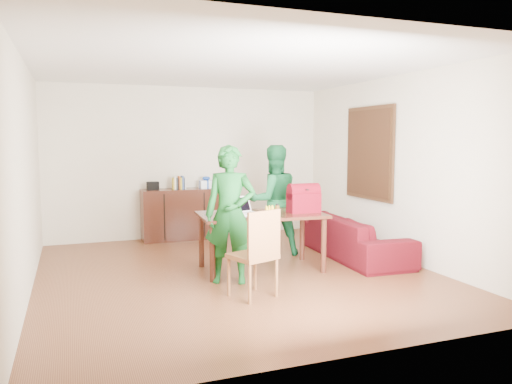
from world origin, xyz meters
name	(u,v)px	position (x,y,z in m)	size (l,w,h in m)	color
room	(234,174)	(0.01, 0.13, 1.31)	(5.20, 5.70, 2.90)	#492112
table	(261,220)	(0.36, 0.06, 0.68)	(1.72, 1.05, 0.78)	black
chair	(253,271)	(-0.14, -1.00, 0.29)	(0.57, 0.56, 1.00)	brown
person_near	(230,214)	(-0.20, -0.35, 0.85)	(0.62, 0.41, 1.70)	#12521D
person_far	(273,200)	(0.86, 0.83, 0.84)	(0.82, 0.64, 1.68)	#155F30
laptop	(248,211)	(0.17, 0.04, 0.82)	(0.39, 0.34, 0.23)	white
bananas	(270,215)	(0.34, -0.30, 0.81)	(0.16, 0.10, 0.06)	gold
bottle	(277,210)	(0.44, -0.31, 0.86)	(0.06, 0.06, 0.17)	#533513
red_bag	(304,201)	(0.94, -0.04, 0.93)	(0.42, 0.24, 0.31)	maroon
sofa	(355,237)	(1.95, 0.25, 0.31)	(2.12, 0.83, 0.62)	#3A0712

